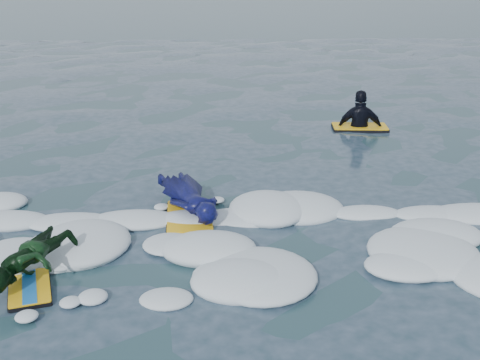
% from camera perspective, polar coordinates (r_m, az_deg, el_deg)
% --- Properties ---
extents(ground, '(120.00, 120.00, 0.00)m').
position_cam_1_polar(ground, '(6.66, -1.94, -8.71)').
color(ground, '#1A343E').
rests_on(ground, ground).
extents(foam_band, '(12.00, 3.10, 0.30)m').
position_cam_1_polar(foam_band, '(7.58, -1.99, -4.97)').
color(foam_band, white).
rests_on(foam_band, ground).
extents(prone_woman_unit, '(1.15, 1.74, 0.43)m').
position_cam_1_polar(prone_woman_unit, '(8.05, -4.79, -1.81)').
color(prone_woman_unit, black).
rests_on(prone_woman_unit, ground).
extents(prone_child_unit, '(0.98, 1.28, 0.45)m').
position_cam_1_polar(prone_child_unit, '(6.71, -19.07, -7.46)').
color(prone_child_unit, black).
rests_on(prone_child_unit, ground).
extents(waiting_rider_unit, '(1.15, 0.69, 1.66)m').
position_cam_1_polar(waiting_rider_unit, '(12.46, 11.27, 4.62)').
color(waiting_rider_unit, black).
rests_on(waiting_rider_unit, ground).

